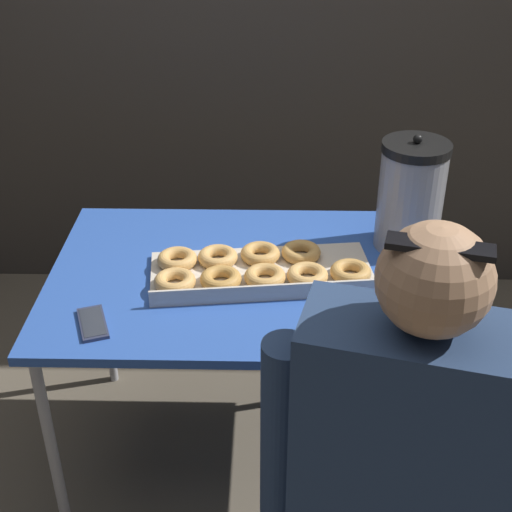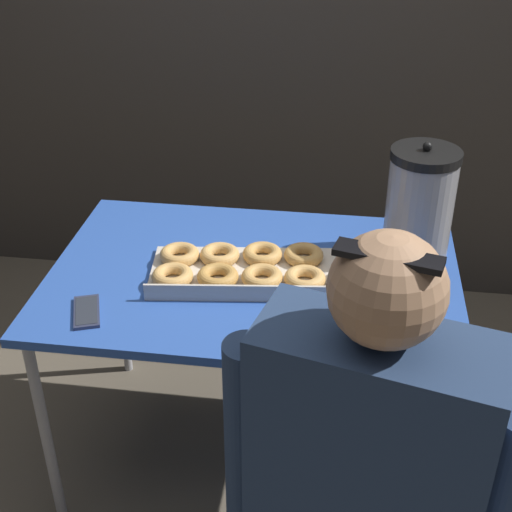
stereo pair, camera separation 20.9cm
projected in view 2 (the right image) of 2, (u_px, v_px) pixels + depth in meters
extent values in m
plane|color=brown|center=(254.00, 449.00, 2.50)|extent=(12.00, 12.00, 0.00)
cube|color=#2D56B2|center=(254.00, 277.00, 2.13)|extent=(1.22, 0.82, 0.03)
cylinder|color=#ADADB2|center=(46.00, 435.00, 2.08)|extent=(0.03, 0.03, 0.71)
cylinder|color=#ADADB2|center=(439.00, 477.00, 1.95)|extent=(0.03, 0.03, 0.71)
cylinder|color=#ADADB2|center=(120.00, 296.00, 2.69)|extent=(0.03, 0.03, 0.71)
cylinder|color=#ADADB2|center=(422.00, 320.00, 2.56)|extent=(0.03, 0.03, 0.71)
cube|color=beige|center=(261.00, 273.00, 2.11)|extent=(0.68, 0.35, 0.02)
cube|color=beige|center=(260.00, 291.00, 1.98)|extent=(0.65, 0.08, 0.04)
torus|color=#E5AD60|center=(172.00, 276.00, 2.05)|extent=(0.13, 0.13, 0.04)
torus|color=#CE9649|center=(218.00, 276.00, 2.04)|extent=(0.15, 0.15, 0.04)
torus|color=#E1A95C|center=(262.00, 277.00, 2.04)|extent=(0.13, 0.13, 0.04)
torus|color=#E7AF62|center=(305.00, 278.00, 2.03)|extent=(0.17, 0.17, 0.04)
torus|color=tan|center=(349.00, 278.00, 2.04)|extent=(0.17, 0.17, 0.04)
torus|color=#E4AC5F|center=(179.00, 255.00, 2.15)|extent=(0.13, 0.13, 0.04)
torus|color=#E7AE62|center=(220.00, 255.00, 2.15)|extent=(0.14, 0.14, 0.04)
torus|color=#DBA357|center=(262.00, 254.00, 2.15)|extent=(0.17, 0.17, 0.04)
torus|color=tan|center=(304.00, 255.00, 2.15)|extent=(0.15, 0.15, 0.04)
cylinder|color=#939399|center=(419.00, 208.00, 2.14)|extent=(0.20, 0.20, 0.32)
cylinder|color=black|center=(426.00, 155.00, 2.05)|extent=(0.21, 0.21, 0.03)
sphere|color=black|center=(427.00, 146.00, 2.04)|extent=(0.03, 0.03, 0.03)
cylinder|color=black|center=(417.00, 255.00, 2.10)|extent=(0.02, 0.05, 0.02)
cube|color=#2D334C|center=(87.00, 312.00, 1.94)|extent=(0.12, 0.16, 0.01)
cube|color=#2D333D|center=(86.00, 310.00, 1.94)|extent=(0.10, 0.14, 0.00)
cube|color=navy|center=(368.00, 459.00, 1.44)|extent=(0.50, 0.32, 0.61)
sphere|color=tan|center=(387.00, 290.00, 1.23)|extent=(0.21, 0.21, 0.21)
cube|color=black|center=(388.00, 256.00, 1.16)|extent=(0.19, 0.09, 0.01)
cylinder|color=navy|center=(500.00, 510.00, 1.37)|extent=(0.10, 0.10, 0.49)
cylinder|color=navy|center=(248.00, 435.00, 1.54)|extent=(0.10, 0.10, 0.49)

